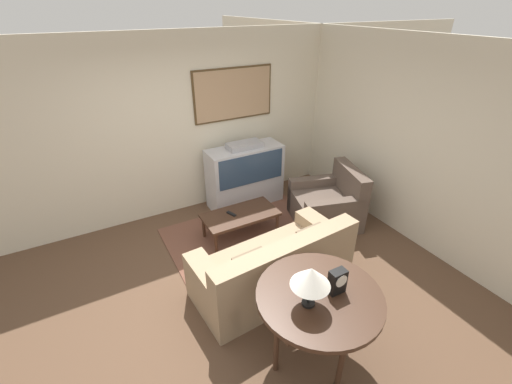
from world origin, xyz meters
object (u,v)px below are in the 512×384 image
Objects in this scene: coffee_table at (240,216)px; couch at (274,268)px; armchair at (328,205)px; tv at (245,176)px; mantel_clock at (337,281)px; table_lamp at (311,277)px; console_table at (319,300)px.

couch is at bearing -96.52° from coffee_table.
couch reaches higher than coffee_table.
tv is at bearing -126.29° from armchair.
tv is at bearing 77.98° from mantel_clock.
couch is at bearing 73.43° from table_lamp.
mantel_clock is (0.30, -0.00, -0.18)m from table_lamp.
armchair is 4.96× the size of mantel_clock.
tv is at bearing 72.55° from table_lamp.
tv reaches higher than coffee_table.
table_lamp reaches higher than mantel_clock.
console_table is (-0.14, -0.96, 0.44)m from couch.
armchair reaches higher than console_table.
console_table is 4.83× the size of mantel_clock.
table_lamp is (-0.92, -2.92, 0.60)m from tv.
mantel_clock is (-1.47, -1.81, 0.64)m from armchair.
couch is 1.32m from table_lamp.
console_table is at bearing -104.86° from tv.
coffee_table is 0.96× the size of console_table.
tv is at bearing 75.14° from console_table.
coffee_table is at bearing -86.42° from armchair.
coffee_table is at bearing 82.55° from console_table.
console_table is at bearing 77.37° from couch.
armchair is at bearing -52.55° from tv.
tv is 2.03m from couch.
couch is 1.68m from armchair.
couch is at bearing -44.61° from armchair.
armchair is at bearing 47.83° from console_table.
tv is 3.01m from mantel_clock.
tv reaches higher than couch.
tv is 1.11× the size of console_table.
console_table is 0.40m from table_lamp.
couch is 1.66× the size of armchair.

